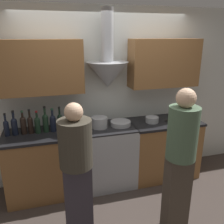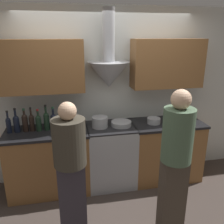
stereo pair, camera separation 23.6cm
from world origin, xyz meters
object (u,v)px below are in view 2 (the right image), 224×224
object	(u,v)px
wine_bottle_3	(32,122)
wine_bottle_8	(68,120)
wine_bottle_1	(16,123)
stock_pot	(100,122)
stove_range	(111,155)
wine_bottle_6	(54,121)
mixing_bowl	(121,123)
wine_bottle_4	(39,122)
person_foreground_right	(176,159)
wine_bottle_2	(25,122)
wine_bottle_7	(61,120)
wine_bottle_0	(9,124)
orange_fruit	(185,116)
wine_bottle_5	(46,120)
saucepan	(154,121)
person_foreground_left	(71,166)

from	to	relation	value
wine_bottle_3	wine_bottle_8	xyz separation A→B (m)	(0.49, -0.01, -0.01)
wine_bottle_1	stock_pot	world-z (taller)	wine_bottle_1
stove_range	wine_bottle_6	size ratio (longest dim) A/B	2.85
wine_bottle_1	mixing_bowl	world-z (taller)	wine_bottle_1
wine_bottle_4	wine_bottle_6	distance (m)	0.20
person_foreground_right	wine_bottle_2	bearing A→B (deg)	145.69
wine_bottle_4	mixing_bowl	size ratio (longest dim) A/B	1.05
wine_bottle_1	wine_bottle_7	distance (m)	0.59
wine_bottle_2	wine_bottle_4	distance (m)	0.18
wine_bottle_3	wine_bottle_1	bearing A→B (deg)	178.99
wine_bottle_0	wine_bottle_7	size ratio (longest dim) A/B	0.91
wine_bottle_0	orange_fruit	distance (m)	2.60
wine_bottle_7	person_foreground_right	size ratio (longest dim) A/B	0.20
wine_bottle_1	wine_bottle_6	bearing A→B (deg)	-1.47
wine_bottle_4	wine_bottle_5	xyz separation A→B (m)	(0.11, 0.01, 0.02)
mixing_bowl	orange_fruit	bearing A→B (deg)	4.95
wine_bottle_1	wine_bottle_6	distance (m)	0.49
stock_pot	orange_fruit	distance (m)	1.37
wine_bottle_7	saucepan	bearing A→B (deg)	-1.87
wine_bottle_3	stock_pot	world-z (taller)	wine_bottle_3
stove_range	wine_bottle_6	xyz separation A→B (m)	(-0.80, 0.03, 0.59)
stock_pot	person_foreground_left	bearing A→B (deg)	-117.05
wine_bottle_0	stock_pot	size ratio (longest dim) A/B	1.38
wine_bottle_0	mixing_bowl	world-z (taller)	wine_bottle_0
wine_bottle_5	mixing_bowl	world-z (taller)	wine_bottle_5
saucepan	person_foreground_left	bearing A→B (deg)	-145.29
wine_bottle_8	mixing_bowl	bearing A→B (deg)	-2.89
wine_bottle_5	orange_fruit	size ratio (longest dim) A/B	4.37
stove_range	wine_bottle_8	distance (m)	0.85
wine_bottle_3	wine_bottle_4	xyz separation A→B (m)	(0.09, -0.01, -0.01)
wine_bottle_0	wine_bottle_2	world-z (taller)	wine_bottle_2
wine_bottle_6	stock_pot	world-z (taller)	wine_bottle_6
orange_fruit	wine_bottle_8	bearing A→B (deg)	-178.34
wine_bottle_1	wine_bottle_8	world-z (taller)	wine_bottle_1
stove_range	person_foreground_right	bearing A→B (deg)	-65.83
wine_bottle_3	wine_bottle_6	xyz separation A→B (m)	(0.29, -0.01, -0.00)
stove_range	wine_bottle_5	xyz separation A→B (m)	(-0.90, 0.04, 0.61)
wine_bottle_4	orange_fruit	distance (m)	2.21
wine_bottle_5	person_foreground_left	size ratio (longest dim) A/B	0.23
wine_bottle_7	wine_bottle_8	bearing A→B (deg)	-0.76
mixing_bowl	saucepan	world-z (taller)	saucepan
wine_bottle_5	stock_pot	size ratio (longest dim) A/B	1.61
wine_bottle_6	person_foreground_left	bearing A→B (deg)	-78.15
wine_bottle_0	wine_bottle_6	size ratio (longest dim) A/B	0.95
saucepan	stove_range	bearing A→B (deg)	179.13
wine_bottle_6	wine_bottle_4	bearing A→B (deg)	-178.97
wine_bottle_0	wine_bottle_5	xyz separation A→B (m)	(0.50, 0.00, 0.02)
wine_bottle_3	wine_bottle_5	xyz separation A→B (m)	(0.20, -0.00, 0.01)
person_foreground_left	stock_pot	bearing A→B (deg)	62.95
wine_bottle_8	mixing_bowl	size ratio (longest dim) A/B	1.03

